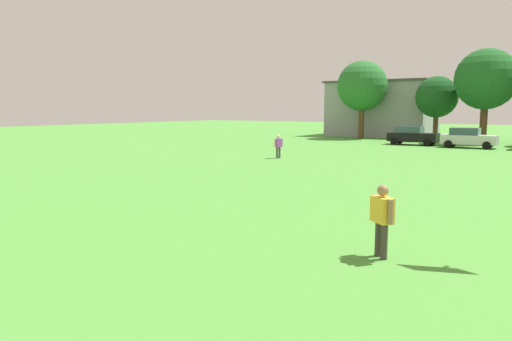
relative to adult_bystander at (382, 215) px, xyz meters
The scene contains 9 objects.
ground_plane 18.30m from the adult_bystander, 96.45° to the left, with size 160.00×160.00×0.00m, color #4C9338.
adult_bystander is the anchor object (origin of this frame).
bystander_near_trees 21.28m from the adult_bystander, 126.60° to the left, with size 0.41×0.72×1.56m.
parked_car_black_0 35.02m from the adult_bystander, 104.13° to the left, with size 4.30×2.02×1.68m.
parked_car_silver_1 33.31m from the adult_bystander, 96.40° to the left, with size 4.30×2.02×1.68m.
tree_far_left 43.67m from the adult_bystander, 111.44° to the left, with size 5.42×5.42×8.44m.
tree_left 42.19m from the adult_bystander, 101.25° to the left, with size 4.21×4.21×6.56m.
tree_center 40.13m from the adult_bystander, 95.06° to the left, with size 5.67×5.67×8.84m.
house_left 49.14m from the adult_bystander, 108.46° to the left, with size 11.99×8.57×6.49m.
Camera 1 is at (5.34, 1.77, 3.27)m, focal length 33.57 mm.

